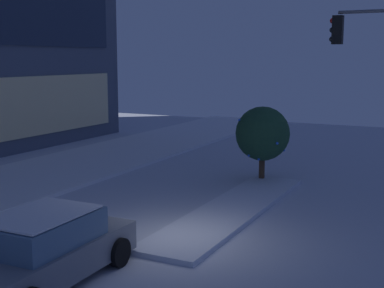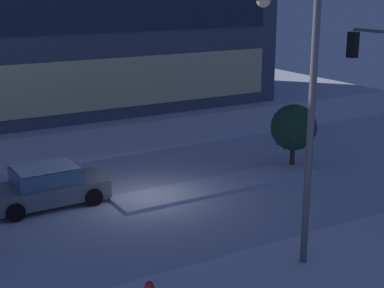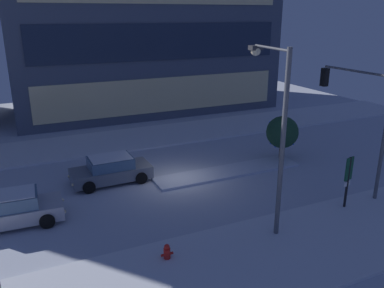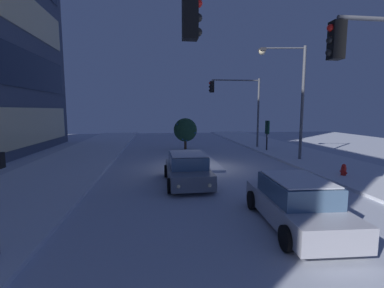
% 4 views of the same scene
% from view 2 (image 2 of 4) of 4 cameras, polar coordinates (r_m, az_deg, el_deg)
% --- Properties ---
extents(ground, '(52.00, 52.00, 0.00)m').
position_cam_2_polar(ground, '(22.25, -4.25, -5.37)').
color(ground, silver).
extents(curb_strip_far, '(52.00, 5.20, 0.14)m').
position_cam_2_polar(curb_strip_far, '(29.58, -11.40, -0.18)').
color(curb_strip_far, silver).
rests_on(curb_strip_far, ground).
extents(median_strip, '(9.00, 1.80, 0.14)m').
position_cam_2_polar(median_strip, '(23.44, 2.75, -4.06)').
color(median_strip, silver).
rests_on(median_strip, ground).
extents(car_far, '(4.47, 2.15, 1.49)m').
position_cam_2_polar(car_far, '(21.98, -14.11, -4.11)').
color(car_far, slate).
rests_on(car_far, ground).
extents(street_lamp_arched, '(0.79, 3.15, 7.81)m').
position_cam_2_polar(street_lamp_arched, '(16.55, 10.15, 5.46)').
color(street_lamp_arched, '#565960').
rests_on(street_lamp_arched, ground).
extents(decorated_tree_median, '(2.04, 2.03, 2.85)m').
position_cam_2_polar(decorated_tree_median, '(25.77, 9.98, 1.61)').
color(decorated_tree_median, '#473323').
rests_on(decorated_tree_median, ground).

